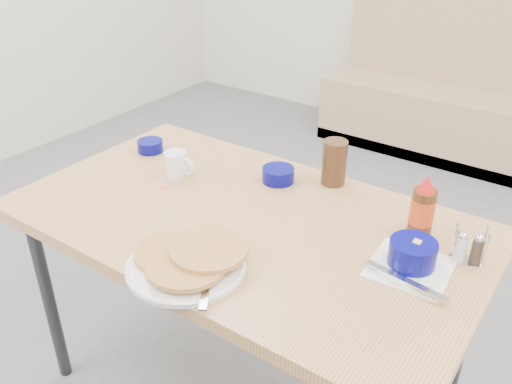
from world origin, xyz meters
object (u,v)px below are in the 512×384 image
Objects in this scene: pancake_plate at (188,261)px; syrup_bottle at (423,208)px; butter_bowl at (278,175)px; dining_table at (244,234)px; coffee_mug at (177,164)px; booth_bench at (469,105)px; amber_tumbler at (334,162)px; condiment_caddy at (469,250)px; creamer_bowl at (150,146)px; grits_setting at (412,257)px.

syrup_bottle is (0.42, 0.51, 0.05)m from pancake_plate.
butter_bowl is at bearing 97.59° from pancake_plate.
coffee_mug is (-0.34, 0.08, 0.11)m from dining_table.
booth_bench is at bearing 101.12° from syrup_bottle.
condiment_caddy is (0.49, -0.18, -0.04)m from amber_tumbler.
syrup_bottle reaches higher than creamer_bowl.
pancake_plate is 0.74m from creamer_bowl.
creamer_bowl is 1.16m from condiment_caddy.
booth_bench reaches higher than creamer_bowl.
condiment_caddy is at bearing -20.34° from amber_tumbler.
butter_bowl is at bearing 8.38° from creamer_bowl.
booth_bench is at bearing 82.75° from condiment_caddy.
amber_tumbler is (0.46, 0.26, 0.03)m from coffee_mug.
syrup_bottle is at bearing -19.14° from amber_tumbler.
condiment_caddy reaches higher than dining_table.
creamer_bowl is at bearing -165.77° from amber_tumbler.
condiment_caddy reaches higher than coffee_mug.
creamer_bowl is at bearing 173.08° from grits_setting.
amber_tumbler reaches higher than dining_table.
pancake_plate is (0.03, -0.28, 0.08)m from dining_table.
butter_bowl is 0.19m from amber_tumbler.
pancake_plate is 0.66m from syrup_bottle.
coffee_mug is at bearing -169.93° from syrup_bottle.
condiment_caddy is at bearing 37.47° from pancake_plate.
condiment_caddy is at bearing -0.60° from creamer_bowl.
dining_table is 0.51m from grits_setting.
booth_bench is 18.62× the size of condiment_caddy.
grits_setting reaches higher than butter_bowl.
butter_bowl is at bearing 99.20° from dining_table.
booth_bench is 2.85m from pancake_plate.
condiment_caddy is (0.11, 0.12, 0.00)m from grits_setting.
creamer_bowl is (-0.56, 0.17, 0.08)m from dining_table.
syrup_bottle reaches higher than coffee_mug.
grits_setting reaches higher than dining_table.
booth_bench is 1.36× the size of dining_table.
pancake_plate is at bearing -164.11° from condiment_caddy.
coffee_mug reaches higher than creamer_bowl.
coffee_mug is at bearing 177.30° from grits_setting.
syrup_bottle is (0.49, -0.02, 0.05)m from butter_bowl.
creamer_bowl reaches higher than dining_table.
syrup_bottle is (0.34, -0.12, 0.00)m from amber_tumbler.
condiment_caddy is (0.95, 0.08, -0.01)m from coffee_mug.
booth_bench is 2.47m from creamer_bowl.
creamer_bowl is at bearing 163.06° from dining_table.
butter_bowl is (-0.04, 0.25, 0.09)m from dining_table.
booth_bench is 2.56m from dining_table.
pancake_plate is 2.82× the size of coffee_mug.
dining_table is at bearing -175.24° from grits_setting.
butter_bowl is (-0.04, -2.29, 0.43)m from booth_bench.
booth_bench is at bearing 90.00° from dining_table.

